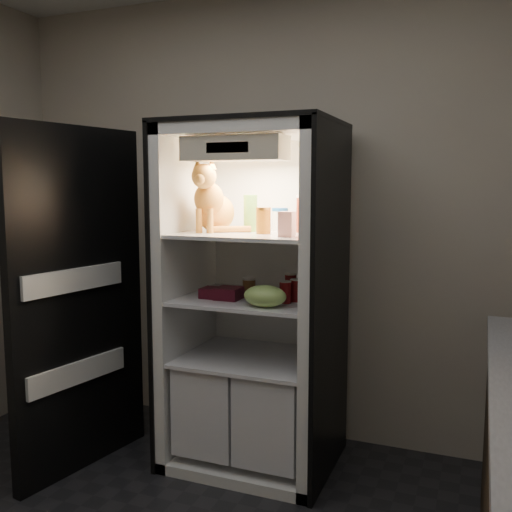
{
  "coord_description": "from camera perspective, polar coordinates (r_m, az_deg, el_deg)",
  "views": [
    {
      "loc": [
        1.15,
        -1.48,
        1.54
      ],
      "look_at": [
        0.03,
        1.32,
        1.17
      ],
      "focal_mm": 40.0,
      "sensor_mm": 36.0,
      "label": 1
    }
  ],
  "objects": [
    {
      "name": "refrigerator",
      "position": [
        3.18,
        -0.06,
        -6.54
      ],
      "size": [
        0.9,
        0.72,
        1.88
      ],
      "color": "white",
      "rests_on": "floor"
    },
    {
      "name": "mayo_tub",
      "position": [
        3.17,
        2.42,
        3.7
      ],
      "size": [
        0.09,
        0.09,
        0.13
      ],
      "color": "white",
      "rests_on": "refrigerator"
    },
    {
      "name": "soda_can_a",
      "position": [
        3.14,
        3.47,
        -2.87
      ],
      "size": [
        0.06,
        0.06,
        0.12
      ],
      "color": "black",
      "rests_on": "refrigerator"
    },
    {
      "name": "parmesan_shaker",
      "position": [
        3.11,
        -0.56,
        4.31
      ],
      "size": [
        0.08,
        0.08,
        0.2
      ],
      "color": "green",
      "rests_on": "refrigerator"
    },
    {
      "name": "berry_box_right",
      "position": [
        3.03,
        -2.75,
        -3.75
      ],
      "size": [
        0.13,
        0.13,
        0.06
      ],
      "primitive_type": "cube",
      "color": "#490C1B",
      "rests_on": "refrigerator"
    },
    {
      "name": "grape_bag",
      "position": [
        2.83,
        0.91,
        -4.03
      ],
      "size": [
        0.22,
        0.16,
        0.11
      ],
      "primitive_type": "ellipsoid",
      "color": "#78A84E",
      "rests_on": "refrigerator"
    },
    {
      "name": "condiment_jar",
      "position": [
        3.12,
        -0.69,
        -3.09
      ],
      "size": [
        0.07,
        0.07,
        0.1
      ],
      "color": "#563318",
      "rests_on": "refrigerator"
    },
    {
      "name": "berry_box_left",
      "position": [
        3.07,
        -4.42,
        -3.68
      ],
      "size": [
        0.11,
        0.11,
        0.05
      ],
      "primitive_type": "cube",
      "color": "#490C1B",
      "rests_on": "refrigerator"
    },
    {
      "name": "fridge_door",
      "position": [
        3.21,
        -17.3,
        -4.5
      ],
      "size": [
        0.21,
        0.87,
        1.85
      ],
      "rotation": [
        0.0,
        0.0,
        -0.18
      ],
      "color": "black",
      "rests_on": "floor"
    },
    {
      "name": "salsa_jar",
      "position": [
        2.97,
        0.75,
        3.58
      ],
      "size": [
        0.08,
        0.08,
        0.14
      ],
      "color": "maroon",
      "rests_on": "refrigerator"
    },
    {
      "name": "cream_carton",
      "position": [
        2.8,
        3.12,
        3.2
      ],
      "size": [
        0.07,
        0.07,
        0.12
      ],
      "primitive_type": "cube",
      "color": "white",
      "rests_on": "refrigerator"
    },
    {
      "name": "room_shell",
      "position": [
        1.88,
        -16.19,
        9.2
      ],
      "size": [
        3.6,
        3.6,
        3.6
      ],
      "color": "white",
      "rests_on": "floor"
    },
    {
      "name": "pepper_jar",
      "position": [
        3.06,
        5.15,
        4.24
      ],
      "size": [
        0.12,
        0.12,
        0.2
      ],
      "color": "#A23015",
      "rests_on": "refrigerator"
    },
    {
      "name": "soda_can_c",
      "position": [
        2.93,
        2.95,
        -3.63
      ],
      "size": [
        0.06,
        0.06,
        0.11
      ],
      "color": "black",
      "rests_on": "refrigerator"
    },
    {
      "name": "soda_can_b",
      "position": [
        2.97,
        4.01,
        -3.45
      ],
      "size": [
        0.06,
        0.06,
        0.12
      ],
      "color": "black",
      "rests_on": "refrigerator"
    },
    {
      "name": "tabby_cat",
      "position": [
        3.11,
        -4.39,
        5.17
      ],
      "size": [
        0.34,
        0.38,
        0.4
      ],
      "rotation": [
        0.0,
        0.0,
        0.08
      ],
      "color": "#C06718",
      "rests_on": "refrigerator"
    }
  ]
}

